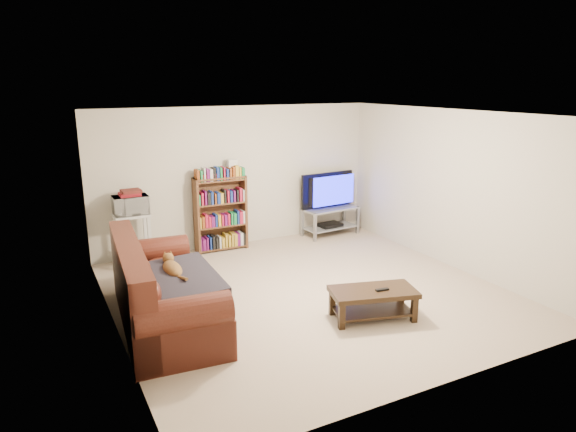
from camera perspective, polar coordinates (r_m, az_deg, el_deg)
floor at (r=7.08m, az=2.22°, el=-8.49°), size 5.00×5.00×0.00m
ceiling at (r=6.52m, az=2.43°, el=11.27°), size 5.00×5.00×0.00m
wall_back at (r=8.92m, az=-5.62°, el=4.38°), size 5.00×0.00×5.00m
wall_front at (r=4.78m, az=17.28°, el=-5.41°), size 5.00×0.00×5.00m
wall_left at (r=5.92m, az=-19.25°, el=-1.70°), size 0.00×5.00×5.00m
wall_right at (r=8.20m, az=17.74°, el=2.83°), size 0.00×5.00×5.00m
sofa at (r=6.29m, az=-14.23°, el=-8.64°), size 1.20×2.43×1.01m
blanket at (r=6.08m, az=-12.33°, el=-6.97°), size 0.92×1.18×0.20m
cat at (r=6.25m, az=-12.72°, el=-5.77°), size 0.31×0.66×0.19m
coffee_table at (r=6.35m, az=9.42°, el=-9.01°), size 1.12×0.77×0.37m
remote at (r=6.29m, az=10.42°, el=-8.05°), size 0.17×0.07×0.02m
tv_stand at (r=9.59m, az=4.72°, el=-0.05°), size 1.08×0.56×0.52m
television at (r=9.48m, az=4.78°, el=2.82°), size 1.13×0.24×0.65m
dvd_player at (r=9.64m, az=4.70°, el=-0.98°), size 0.44×0.33×0.06m
bookshelf at (r=8.71m, az=-7.50°, el=0.39°), size 0.88×0.29×1.26m
shelf_clutter at (r=8.61m, az=-7.06°, el=5.11°), size 0.64×0.20×0.28m
microwave_stand at (r=8.25m, az=-16.86°, el=-1.80°), size 0.52×0.38×0.83m
microwave at (r=8.14m, az=-17.09°, el=1.18°), size 0.51×0.35×0.28m
game_boxes at (r=8.11m, az=-17.18°, el=2.33°), size 0.30×0.27×0.05m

